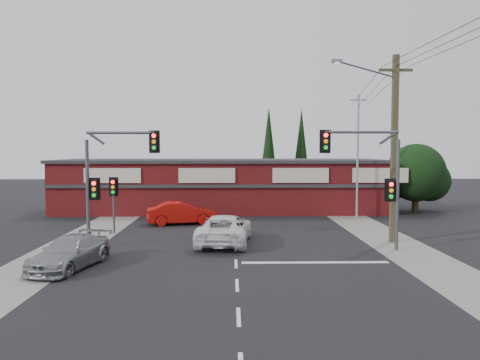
{
  "coord_description": "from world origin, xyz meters",
  "views": [
    {
      "loc": [
        -0.23,
        -21.8,
        4.95
      ],
      "look_at": [
        0.27,
        3.0,
        3.39
      ],
      "focal_mm": 35.0,
      "sensor_mm": 36.0,
      "label": 1
    }
  ],
  "objects_px": {
    "white_suv": "(225,229)",
    "silver_suv": "(70,253)",
    "red_sedan": "(182,213)",
    "shop_building": "(221,184)",
    "utility_pole": "(392,142)"
  },
  "relations": [
    {
      "from": "utility_pole",
      "to": "shop_building",
      "type": "bearing_deg",
      "value": 123.76
    },
    {
      "from": "white_suv",
      "to": "red_sedan",
      "type": "relative_size",
      "value": 1.2
    },
    {
      "from": "white_suv",
      "to": "silver_suv",
      "type": "xyz_separation_m",
      "value": [
        -6.45,
        -5.09,
        -0.11
      ]
    },
    {
      "from": "red_sedan",
      "to": "shop_building",
      "type": "distance_m",
      "value": 8.05
    },
    {
      "from": "shop_building",
      "to": "utility_pole",
      "type": "xyz_separation_m",
      "value": [
        9.36,
        -14.0,
        3.26
      ]
    },
    {
      "from": "silver_suv",
      "to": "utility_pole",
      "type": "xyz_separation_m",
      "value": [
        15.37,
        5.23,
        4.73
      ]
    },
    {
      "from": "silver_suv",
      "to": "utility_pole",
      "type": "distance_m",
      "value": 16.91
    },
    {
      "from": "white_suv",
      "to": "shop_building",
      "type": "xyz_separation_m",
      "value": [
        -0.44,
        14.14,
        1.36
      ]
    },
    {
      "from": "silver_suv",
      "to": "shop_building",
      "type": "xyz_separation_m",
      "value": [
        6.01,
        19.23,
        1.47
      ]
    },
    {
      "from": "white_suv",
      "to": "silver_suv",
      "type": "relative_size",
      "value": 1.22
    },
    {
      "from": "shop_building",
      "to": "white_suv",
      "type": "bearing_deg",
      "value": -88.2
    },
    {
      "from": "red_sedan",
      "to": "shop_building",
      "type": "relative_size",
      "value": 0.17
    },
    {
      "from": "silver_suv",
      "to": "shop_building",
      "type": "relative_size",
      "value": 0.17
    },
    {
      "from": "red_sedan",
      "to": "silver_suv",
      "type": "bearing_deg",
      "value": 151.78
    },
    {
      "from": "silver_suv",
      "to": "red_sedan",
      "type": "height_order",
      "value": "red_sedan"
    }
  ]
}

